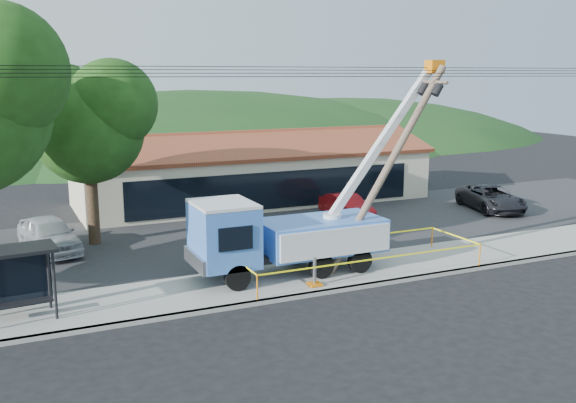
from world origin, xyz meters
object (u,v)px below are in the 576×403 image
at_px(utility_truck, 284,233).
at_px(car_dark, 490,211).
at_px(bus_shelter, 16,266).
at_px(leaning_pole, 393,158).
at_px(car_silver, 50,254).
at_px(car_red, 346,220).

xyz_separation_m(utility_truck, car_dark, (16.66, 6.44, -1.86)).
xyz_separation_m(bus_shelter, car_dark, (26.74, 7.12, -1.94)).
relative_size(leaning_pole, bus_shelter, 3.20).
bearing_deg(leaning_pole, utility_truck, 170.45).
relative_size(car_silver, car_dark, 0.92).
distance_m(leaning_pole, car_red, 10.40).
bearing_deg(utility_truck, bus_shelter, -176.16).
height_order(car_silver, car_dark, car_silver).
distance_m(leaning_pole, car_dark, 14.83).
bearing_deg(utility_truck, car_silver, 138.08).
distance_m(bus_shelter, car_red, 19.73).
distance_m(utility_truck, bus_shelter, 10.11).
bearing_deg(car_red, utility_truck, -133.99).
bearing_deg(leaning_pole, car_red, 71.66).
height_order(utility_truck, bus_shelter, utility_truck).
relative_size(car_silver, car_red, 1.16).
relative_size(utility_truck, car_dark, 2.08).
bearing_deg(car_silver, car_red, -10.10).
distance_m(car_silver, car_dark, 25.15).
bearing_deg(utility_truck, car_red, 46.77).
distance_m(car_red, car_dark, 9.27).
bearing_deg(car_dark, car_silver, -168.94).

